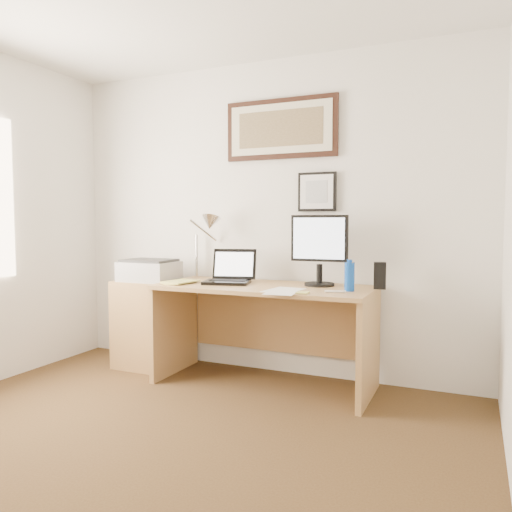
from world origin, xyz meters
The scene contains 18 objects.
floor centered at (0.00, 0.00, 0.00)m, with size 4.00×4.00×0.00m, color #432E18.
wall_back centered at (0.00, 2.00, 1.25)m, with size 3.50×0.02×2.50m, color white.
side_cabinet centered at (-0.92, 1.68, 0.36)m, with size 0.50×0.40×0.73m, color #9F7542.
water_bottle centered at (0.80, 1.59, 0.85)m, with size 0.07×0.07×0.20m, color #0D45B2.
bottle_cap centered at (0.80, 1.59, 0.96)m, with size 0.04×0.04×0.02m, color #0D45B2.
speaker centered at (0.97, 1.79, 0.84)m, with size 0.08×0.07×0.19m, color black.
paper_sheet_a centered at (0.38, 1.44, 0.75)m, with size 0.21×0.30×0.00m, color white.
paper_sheet_b centered at (0.40, 1.34, 0.75)m, with size 0.20×0.28×0.00m, color white.
sticky_pad centered at (0.55, 1.35, 0.76)m, with size 0.08×0.08×0.01m, color #D7D666.
marker_pen centered at (0.73, 1.47, 0.76)m, with size 0.02×0.02×0.14m, color white.
book centered at (-0.58, 1.51, 0.76)m, with size 0.19×0.26×0.02m, color #CBC85F.
desk centered at (0.15, 1.72, 0.51)m, with size 1.60×0.70×0.75m.
laptop centered at (-0.15, 1.66, 0.81)m, with size 0.39×0.37×0.26m.
lcd_monitor centered at (0.53, 1.77, 1.04)m, with size 0.42×0.22×0.52m.
printer centered at (-0.89, 1.66, 0.82)m, with size 0.44×0.34×0.18m.
desk_lamp centered at (-0.41, 1.81, 1.19)m, with size 0.29×0.27×0.53m.
picture_large centered at (0.15, 1.97, 1.95)m, with size 0.92×0.04×0.47m.
picture_small centered at (0.45, 1.97, 1.45)m, with size 0.30×0.03×0.30m.
Camera 1 is at (1.57, -1.75, 1.22)m, focal length 35.00 mm.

